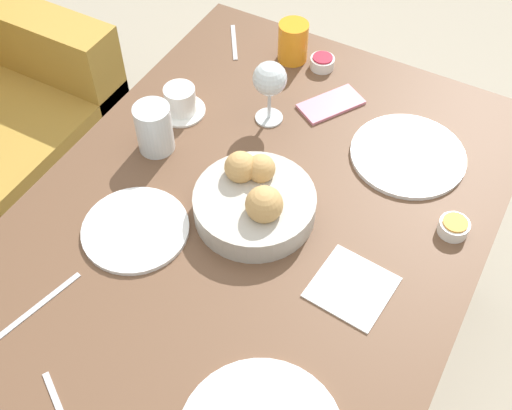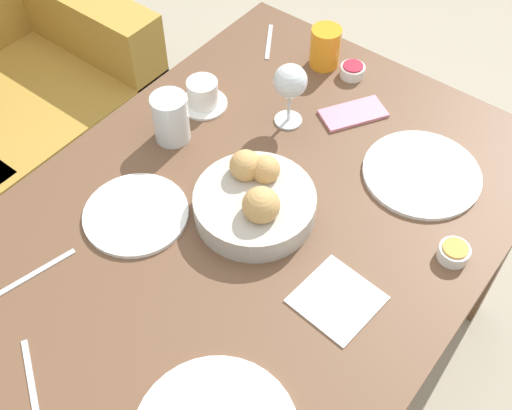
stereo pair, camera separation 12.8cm
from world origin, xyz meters
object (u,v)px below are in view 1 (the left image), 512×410
Objects in this scene: bread_basket at (256,201)px; napkin at (352,287)px; juice_glass at (293,42)px; jam_bowl_honey at (454,227)px; plate_near_right at (408,155)px; fork_silver at (37,307)px; wine_glass at (270,81)px; jam_bowl_berry at (322,62)px; water_tumbler at (154,128)px; coffee_cup at (180,102)px; spoon_coffee at (234,42)px; cell_phone at (331,104)px; plate_far_center at (135,229)px.

napkin is (-0.07, -0.24, -0.04)m from bread_basket.
jam_bowl_honey is (-0.33, -0.53, -0.04)m from juice_glass.
plate_near_right reaches higher than fork_silver.
napkin is at bearing -133.09° from wine_glass.
bread_basket is 0.39m from jam_bowl_honey.
jam_bowl_berry is at bearing -10.59° from fork_silver.
plate_near_right is at bearing -33.78° from fork_silver.
coffee_cup is at bearing 7.24° from water_tumbler.
jam_bowl_honey is 0.76m from spoon_coffee.
jam_bowl_honey reaches higher than spoon_coffee.
cell_phone is (0.37, 0.00, -0.03)m from bread_basket.
plate_far_center is (-0.16, 0.19, -0.03)m from bread_basket.
wine_glass is (-0.04, 0.32, 0.11)m from plate_near_right.
napkin is (-0.25, -0.54, -0.03)m from coffee_cup.
plate_far_center is 0.35m from coffee_cup.
spoon_coffee is 0.33m from cell_phone.
jam_bowl_honey is at bearing -127.28° from jam_bowl_berry.
water_tumbler reaches higher than jam_bowl_honey.
jam_bowl_honey is at bearing -82.17° from water_tumbler.
plate_near_right is 4.18× the size of jam_bowl_berry.
jam_bowl_berry is at bearing 30.16° from napkin.
plate_near_right is 0.82m from fork_silver.
cell_phone is at bearing -107.09° from spoon_coffee.
plate_far_center is at bearing -156.06° from water_tumbler.
jam_bowl_berry is (0.23, -0.03, -0.10)m from wine_glass.
cell_phone is at bearing -42.10° from water_tumbler.
napkin is (-0.33, -0.35, -0.11)m from wine_glass.
coffee_cup is at bearing -175.22° from spoon_coffee.
fork_silver is at bearing 123.09° from napkin.
juice_glass is 0.09m from jam_bowl_berry.
fork_silver is 0.58m from napkin.
plate_near_right is at bearing -64.17° from water_tumbler.
plate_near_right is 0.35m from jam_bowl_berry.
water_tumbler is 0.69× the size of cell_phone.
spoon_coffee is (0.47, 0.32, -0.04)m from bread_basket.
wine_glass is 1.03× the size of napkin.
plate_near_right is 1.61× the size of wine_glass.
bread_basket is 0.51m from juice_glass.
bread_basket is 1.15× the size of plate_far_center.
jam_bowl_berry is at bearing 52.72° from jam_bowl_honey.
coffee_cup is at bearing 87.10° from jam_bowl_honey.
plate_far_center is at bearing 138.44° from plate_near_right.
wine_glass is 0.22m from coffee_cup.
water_tumbler reaches higher than juice_glass.
bread_basket and water_tumbler have the same top height.
juice_glass is at bearing -5.44° from fork_silver.
plate_far_center is 1.88× the size of water_tumbler.
wine_glass is at bearing -67.64° from coffee_cup.
water_tumbler is 0.75× the size of napkin.
jam_bowl_berry is 0.24m from spoon_coffee.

